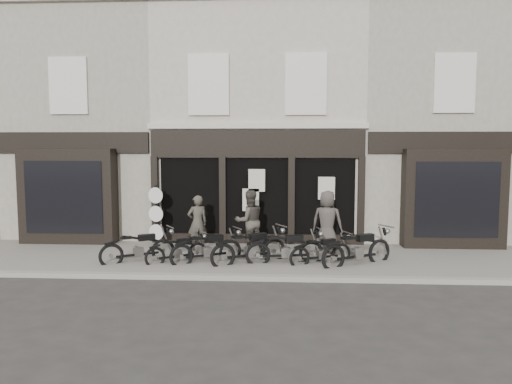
# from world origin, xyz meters

# --- Properties ---
(ground_plane) EXTENTS (90.00, 90.00, 0.00)m
(ground_plane) POSITION_xyz_m (0.00, 0.00, 0.00)
(ground_plane) COLOR #2D2B28
(ground_plane) RESTS_ON ground
(pavement) EXTENTS (30.00, 4.20, 0.12)m
(pavement) POSITION_xyz_m (0.00, 0.90, 0.06)
(pavement) COLOR slate
(pavement) RESTS_ON ground_plane
(kerb) EXTENTS (30.00, 0.25, 0.13)m
(kerb) POSITION_xyz_m (0.00, -1.25, 0.07)
(kerb) COLOR gray
(kerb) RESTS_ON ground_plane
(central_building) EXTENTS (7.30, 6.22, 8.34)m
(central_building) POSITION_xyz_m (0.00, 5.95, 4.08)
(central_building) COLOR #BFB4A3
(central_building) RESTS_ON ground
(neighbour_left) EXTENTS (5.60, 6.73, 8.34)m
(neighbour_left) POSITION_xyz_m (-6.35, 5.90, 4.04)
(neighbour_left) COLOR #A29B88
(neighbour_left) RESTS_ON ground
(neighbour_right) EXTENTS (5.60, 6.73, 8.34)m
(neighbour_right) POSITION_xyz_m (6.35, 5.90, 4.04)
(neighbour_right) COLOR #A29B88
(neighbour_right) RESTS_ON ground
(motorcycle_0) EXTENTS (1.95, 1.41, 1.05)m
(motorcycle_0) POSITION_xyz_m (-3.23, 0.17, 0.42)
(motorcycle_0) COLOR black
(motorcycle_0) RESTS_ON ground
(motorcycle_1) EXTENTS (1.66, 1.23, 0.90)m
(motorcycle_1) POSITION_xyz_m (-2.12, 0.21, 0.36)
(motorcycle_1) COLOR black
(motorcycle_1) RESTS_ON ground
(motorcycle_2) EXTENTS (1.97, 1.32, 1.04)m
(motorcycle_2) POSITION_xyz_m (-1.26, 0.21, 0.41)
(motorcycle_2) COLOR black
(motorcycle_2) RESTS_ON ground
(motorcycle_3) EXTENTS (2.12, 1.44, 1.12)m
(motorcycle_3) POSITION_xyz_m (-0.04, 0.17, 0.45)
(motorcycle_3) COLOR black
(motorcycle_3) RESTS_ON ground
(motorcycle_4) EXTENTS (2.23, 0.74, 1.08)m
(motorcycle_4) POSITION_xyz_m (0.97, 0.24, 0.43)
(motorcycle_4) COLOR black
(motorcycle_4) RESTS_ON ground
(motorcycle_5) EXTENTS (1.82, 1.08, 0.94)m
(motorcycle_5) POSITION_xyz_m (1.98, 0.27, 0.37)
(motorcycle_5) COLOR black
(motorcycle_5) RESTS_ON ground
(motorcycle_6) EXTENTS (2.13, 1.49, 1.13)m
(motorcycle_6) POSITION_xyz_m (2.97, 0.16, 0.45)
(motorcycle_6) COLOR black
(motorcycle_6) RESTS_ON ground
(man_left) EXTENTS (0.75, 0.64, 1.74)m
(man_left) POSITION_xyz_m (-1.81, 1.72, 0.99)
(man_left) COLOR #3F3C34
(man_left) RESTS_ON pavement
(man_centre) EXTENTS (1.14, 1.03, 1.92)m
(man_centre) POSITION_xyz_m (-0.16, 1.61, 1.08)
(man_centre) COLOR #433D36
(man_centre) RESTS_ON pavement
(man_right) EXTENTS (1.07, 0.83, 1.92)m
(man_right) POSITION_xyz_m (2.23, 1.54, 1.08)
(man_right) COLOR #433C37
(man_right) RESTS_ON pavement
(advert_sign_post) EXTENTS (0.51, 0.33, 2.13)m
(advert_sign_post) POSITION_xyz_m (-3.23, 2.14, 1.03)
(advert_sign_post) COLOR black
(advert_sign_post) RESTS_ON ground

